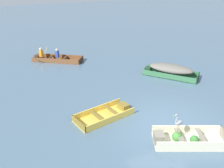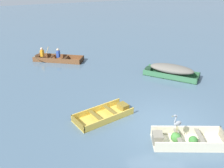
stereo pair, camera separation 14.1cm
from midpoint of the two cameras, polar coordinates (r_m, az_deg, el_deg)
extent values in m
plane|color=slate|center=(10.62, 12.60, -9.33)|extent=(80.00, 80.00, 0.00)
cube|color=beige|center=(9.90, 17.40, -12.68)|extent=(2.85, 1.93, 0.04)
cube|color=beige|center=(9.42, 18.35, -13.59)|extent=(2.49, 1.01, 0.41)
cube|color=beige|center=(10.17, 16.80, -10.17)|extent=(2.49, 1.01, 0.41)
cube|color=gray|center=(10.24, 24.67, -11.32)|extent=(0.42, 0.98, 0.41)
cube|color=gray|center=(9.51, 10.79, -12.02)|extent=(0.50, 0.56, 0.37)
cube|color=gray|center=(9.62, 15.31, -11.45)|extent=(0.49, 0.93, 0.04)
cube|color=gray|center=(9.85, 19.88, -11.20)|extent=(0.49, 0.93, 0.04)
sphere|color=#428438|center=(9.69, 14.81, -11.69)|extent=(0.38, 0.38, 0.38)
sphere|color=#387533|center=(9.75, 18.47, -12.14)|extent=(0.33, 0.33, 0.33)
cube|color=#E5BC47|center=(10.90, -1.65, -7.53)|extent=(2.72, 1.70, 0.04)
cube|color=#E5BC47|center=(11.20, -3.16, -5.79)|extent=(2.45, 0.70, 0.30)
cube|color=#E5BC47|center=(10.47, -0.06, -8.16)|extent=(2.45, 0.70, 0.30)
cube|color=olive|center=(10.31, -7.44, -9.02)|extent=(0.33, 1.06, 0.30)
cube|color=olive|center=(11.37, 2.88, -5.18)|extent=(0.47, 0.56, 0.27)
cube|color=olive|center=(10.98, -0.02, -5.99)|extent=(0.41, 0.99, 0.04)
cube|color=olive|center=(10.62, -3.37, -7.22)|extent=(0.41, 0.99, 0.04)
cube|color=#387047|center=(15.28, 13.57, 1.76)|extent=(2.95, 3.06, 0.04)
cube|color=#387047|center=(14.75, 13.13, 1.58)|extent=(2.19, 2.35, 0.34)
cube|color=#387047|center=(15.70, 14.09, 2.94)|extent=(2.19, 2.35, 0.34)
cube|color=#1E3D27|center=(15.01, 19.36, 1.19)|extent=(0.84, 0.78, 0.34)
cube|color=#1E3D27|center=(15.54, 8.64, 3.27)|extent=(0.61, 0.60, 0.30)
cube|color=#1E3D27|center=(15.29, 11.94, 2.89)|extent=(0.84, 0.79, 0.04)
cube|color=#1E3D27|center=(15.11, 15.39, 2.25)|extent=(0.84, 0.79, 0.04)
ellipsoid|color=#6B665B|center=(15.11, 13.75, 3.39)|extent=(2.53, 2.61, 0.50)
cube|color=brown|center=(17.80, -11.85, 5.30)|extent=(3.42, 2.61, 0.04)
cube|color=brown|center=(17.33, -12.46, 5.19)|extent=(2.92, 1.79, 0.32)
cube|color=brown|center=(18.17, -11.34, 6.23)|extent=(2.92, 1.79, 0.32)
cube|color=#3F2716|center=(17.21, -6.71, 5.47)|extent=(0.57, 0.89, 0.32)
cube|color=#3F2716|center=(18.36, -16.30, 5.94)|extent=(0.54, 0.58, 0.29)
cube|color=#3F2716|center=(17.92, -13.43, 6.02)|extent=(0.61, 0.87, 0.04)
cube|color=#3F2716|center=(17.55, -10.36, 5.90)|extent=(0.61, 0.87, 0.04)
cube|color=#2D4CA5|center=(17.65, -11.98, 6.70)|extent=(0.30, 0.33, 0.44)
sphere|color=beige|center=(17.56, -12.07, 7.69)|extent=(0.18, 0.18, 0.18)
cube|color=orange|center=(18.12, -15.48, 6.81)|extent=(0.30, 0.33, 0.44)
sphere|color=beige|center=(18.03, -15.60, 7.77)|extent=(0.18, 0.18, 0.18)
cylinder|color=tan|center=(17.47, -16.53, 5.62)|extent=(0.37, 0.57, 0.55)
cylinder|color=tan|center=(18.85, -14.42, 7.27)|extent=(0.37, 0.57, 0.55)
cylinder|color=olive|center=(9.43, 15.14, -10.11)|extent=(0.02, 0.02, 0.35)
cylinder|color=olive|center=(9.47, 14.91, -9.93)|extent=(0.02, 0.02, 0.35)
ellipsoid|color=#93999E|center=(9.31, 15.21, -8.68)|extent=(0.33, 0.16, 0.18)
cylinder|color=#93999E|center=(9.12, 14.77, -7.73)|extent=(0.12, 0.05, 0.28)
ellipsoid|color=#93999E|center=(9.02, 14.68, -7.00)|extent=(0.11, 0.07, 0.06)
cone|color=gold|center=(8.97, 14.27, -7.12)|extent=(0.10, 0.03, 0.02)
camera|label=1|loc=(0.07, -89.69, 0.14)|focal=40.00mm
camera|label=2|loc=(0.07, 90.31, -0.14)|focal=40.00mm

